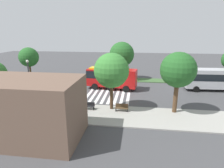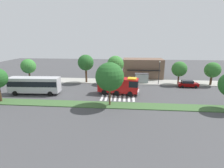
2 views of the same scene
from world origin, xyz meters
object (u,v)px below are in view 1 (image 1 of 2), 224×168
Objects in this scene: bus_stop_shelter at (57,95)px; street_lamp at (29,78)px; bench_near_shelter at (88,106)px; sidewalk_tree_west at (178,70)px; median_tree_center at (29,57)px; fire_truck at (110,77)px; bench_west_of_shelter at (122,108)px; sidewalk_tree_center at (112,71)px; transit_bus at (218,78)px; median_tree_west at (122,54)px.

street_lamp is at bearing -13.74° from bus_stop_shelter.
bus_stop_shelter is at bearing 0.33° from bench_near_shelter.
sidewalk_tree_west is (-18.92, 0.40, 1.68)m from street_lamp.
sidewalk_tree_west is (-14.69, -0.63, 3.47)m from bus_stop_shelter.
median_tree_center reaches higher than bus_stop_shelter.
fire_truck reaches higher than bench_west_of_shelter.
sidewalk_tree_center is at bearing 177.94° from street_lamp.
sidewalk_tree_center reaches higher than street_lamp.
sidewalk_tree_west is (8.72, 10.45, 3.21)m from transit_bus.
street_lamp is at bearing 49.03° from fire_truck.
bench_near_shelter is (-4.00, -0.02, -1.30)m from bus_stop_shelter.
sidewalk_tree_center is at bearing -174.76° from bus_stop_shelter.
fire_truck is 9.81m from bench_near_shelter.
street_lamp is at bearing -7.00° from bench_near_shelter.
bus_stop_shelter is 0.59× the size of street_lamp.
sidewalk_tree_center is (1.36, -0.61, 4.50)m from bench_west_of_shelter.
street_lamp is 0.95× the size of median_tree_center.
sidewalk_tree_center is at bearing -24.07° from bench_west_of_shelter.
sidewalk_tree_west is 17.42m from median_tree_west.
transit_bus is at bearing -154.66° from bus_stop_shelter.
transit_bus is 3.07× the size of bus_stop_shelter.
median_tree_center reaches higher than transit_bus.
fire_truck is 7.43m from median_tree_west.
transit_bus is 6.71× the size of bench_west_of_shelter.
bench_near_shelter is at bearing 3.26° from sidewalk_tree_west.
median_tree_west is (-1.42, -6.55, 3.21)m from fire_truck.
transit_bus is at bearing -129.84° from sidewalk_tree_west.
bench_near_shelter and bench_west_of_shelter have the same top height.
median_tree_west is 20.07m from median_tree_center.
median_tree_center is at bearing -12.06° from fire_truck.
transit_bus is (-18.00, -1.46, 0.11)m from fire_truck.
bench_near_shelter is 5.38m from sidewalk_tree_center.
sidewalk_tree_center is 25.43m from median_tree_center.
transit_bus is 1.41× the size of median_tree_west.
bus_stop_shelter is at bearing 5.24° from sidewalk_tree_center.
street_lamp is (4.22, -1.03, 1.79)m from bus_stop_shelter.
sidewalk_tree_west is at bearing -174.59° from bench_west_of_shelter.
median_tree_west reaches higher than bus_stop_shelter.
fire_truck is 13.34m from sidewalk_tree_west.
median_tree_center reaches higher than bench_near_shelter.
fire_truck reaches higher than bench_near_shelter.
street_lamp is (12.48, -1.01, 3.09)m from bench_west_of_shelter.
bus_stop_shelter is 4.70m from street_lamp.
median_tree_west is (1.43, -16.15, 4.66)m from bench_west_of_shelter.
median_tree_west reaches higher than sidewalk_tree_west.
median_tree_west reaches higher than median_tree_center.
sidewalk_tree_west reaches higher than median_tree_center.
median_tree_west is (-2.83, -16.15, 4.66)m from bench_near_shelter.
sidewalk_tree_center is at bearing -168.11° from bench_near_shelter.
bench_near_shelter is at bearing 88.95° from fire_truck.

